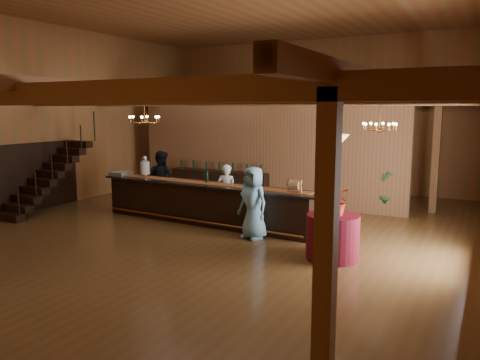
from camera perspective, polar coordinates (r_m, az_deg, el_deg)
The scene contains 27 objects.
floor at distance 11.87m, azimuth -2.40°, elevation -5.90°, with size 14.00×14.00×0.00m, color brown.
ceiling at distance 11.75m, azimuth -2.58°, elevation 21.02°, with size 14.00×14.00×0.00m, color olive.
wall_back at distance 17.86m, azimuth 9.20°, elevation 7.83°, with size 12.00×0.10×5.50m, color #965630.
wall_left at distance 15.44m, azimuth -22.14°, elevation 7.18°, with size 0.10×14.00×5.50m, color #965630.
beam_grid at distance 11.92m, azimuth -1.24°, elevation 9.90°, with size 11.90×13.90×0.39m.
support_posts at distance 11.15m, azimuth -3.77°, elevation 1.51°, with size 9.20×10.20×3.20m.
partition_wall at distance 14.88m, azimuth 2.80°, elevation 3.14°, with size 9.00×0.18×3.10m, color brown.
staircase at distance 14.68m, azimuth -22.60°, elevation 0.24°, with size 1.00×2.80×2.00m.
backroom_boxes at distance 16.74m, azimuth 6.37°, elevation 0.20°, with size 4.10×0.60×1.10m.
tasting_bar at distance 12.27m, azimuth -4.30°, elevation -2.82°, with size 6.47×1.14×1.08m.
beverage_dispenser at distance 13.50m, azimuth -11.52°, elevation 1.59°, with size 0.26×0.26×0.60m.
glass_rack_tray at distance 14.04m, azimuth -14.31°, elevation 0.79°, with size 0.50×0.50×0.10m, color gray.
raffle_drum at distance 10.83m, azimuth 6.68°, elevation -0.62°, with size 0.34×0.24×0.30m.
bar_bottle_0 at distance 12.28m, azimuth -4.17°, elevation 0.40°, with size 0.07×0.07×0.30m, color black.
bar_bottle_1 at distance 12.27m, azimuth -4.09°, elevation 0.39°, with size 0.07×0.07×0.30m, color black.
bar_bottle_2 at distance 12.26m, azimuth -4.05°, elevation 0.39°, with size 0.07×0.07×0.30m, color black.
backbar_shelf at distance 15.45m, azimuth -2.50°, elevation -0.63°, with size 3.45×0.54×0.97m, color black.
round_table at distance 9.58m, azimuth 11.23°, elevation -6.82°, with size 1.05×1.05×0.91m, color #4F1311.
chandelier_left at distance 12.29m, azimuth -11.57°, elevation 7.30°, with size 0.80×0.80×0.63m.
chandelier_right at distance 11.78m, azimuth 16.64°, elevation 6.32°, with size 0.80×0.80×0.78m.
pendant_lamp at distance 9.26m, azimuth 11.59°, elevation 4.87°, with size 0.52×0.52×0.90m.
bartender at distance 12.71m, azimuth -1.63°, elevation -1.44°, with size 0.55×0.36×1.51m, color white.
staff_second at distance 14.09m, azimuth -9.58°, elevation -0.04°, with size 0.85×0.67×1.76m, color black.
guest at distance 10.79m, azimuth 1.63°, elevation -2.79°, with size 0.82×0.54×1.69m, color #74B0D2.
floor_plant at distance 13.90m, azimuth 17.69°, elevation -1.49°, with size 0.69×0.56×1.26m, color #264D1F.
table_flowers at distance 9.34m, azimuth 11.86°, elevation -2.56°, with size 0.52×0.45×0.57m, color #A51D0E.
table_vase at distance 9.42m, azimuth 10.98°, elevation -3.32°, with size 0.15×0.15×0.29m, color #A05B27.
Camera 1 is at (5.88, -9.86, 3.00)m, focal length 35.00 mm.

